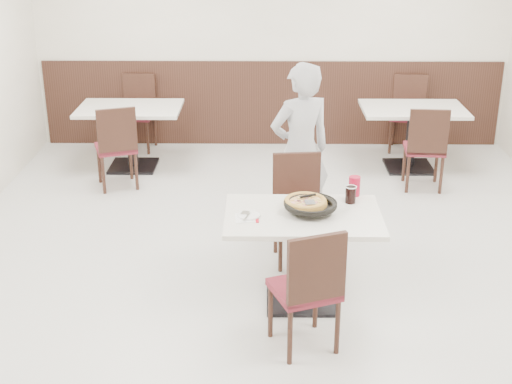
{
  "coord_description": "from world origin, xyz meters",
  "views": [
    {
      "loc": [
        -0.1,
        -5.55,
        2.94
      ],
      "look_at": [
        -0.16,
        -0.3,
        0.83
      ],
      "focal_mm": 50.0,
      "sensor_mm": 36.0,
      "label": 1
    }
  ],
  "objects_px": {
    "red_cup": "(354,186)",
    "bg_chair_left_far": "(137,114)",
    "bg_chair_right_near": "(424,147)",
    "bg_table_right": "(411,138)",
    "bg_chair_left_near": "(116,146)",
    "chair_near": "(304,287)",
    "bg_chair_right_far": "(407,115)",
    "chair_far": "(299,212)",
    "diner_person": "(300,151)",
    "main_table": "(302,258)",
    "side_plate": "(249,215)",
    "cola_glass": "(351,195)",
    "bg_table_left": "(132,138)",
    "pizza_pan": "(310,208)",
    "pizza": "(305,203)"
  },
  "relations": [
    {
      "from": "chair_near",
      "to": "bg_chair_right_near",
      "type": "xyz_separation_m",
      "value": [
        1.48,
        3.11,
        0.0
      ]
    },
    {
      "from": "bg_chair_left_far",
      "to": "bg_chair_right_far",
      "type": "relative_size",
      "value": 1.0
    },
    {
      "from": "bg_chair_right_near",
      "to": "bg_chair_right_far",
      "type": "relative_size",
      "value": 1.0
    },
    {
      "from": "pizza",
      "to": "red_cup",
      "type": "bearing_deg",
      "value": 37.33
    },
    {
      "from": "chair_far",
      "to": "bg_table_left",
      "type": "bearing_deg",
      "value": -57.79
    },
    {
      "from": "side_plate",
      "to": "bg_chair_left_far",
      "type": "bearing_deg",
      "value": 111.53
    },
    {
      "from": "main_table",
      "to": "bg_table_left",
      "type": "distance_m",
      "value": 3.62
    },
    {
      "from": "bg_chair_left_far",
      "to": "pizza",
      "type": "bearing_deg",
      "value": 124.48
    },
    {
      "from": "main_table",
      "to": "pizza",
      "type": "relative_size",
      "value": 3.56
    },
    {
      "from": "bg_table_right",
      "to": "bg_chair_left_near",
      "type": "bearing_deg",
      "value": -169.41
    },
    {
      "from": "red_cup",
      "to": "main_table",
      "type": "bearing_deg",
      "value": -137.95
    },
    {
      "from": "pizza_pan",
      "to": "red_cup",
      "type": "distance_m",
      "value": 0.52
    },
    {
      "from": "bg_table_right",
      "to": "chair_near",
      "type": "bearing_deg",
      "value": -111.34
    },
    {
      "from": "cola_glass",
      "to": "bg_table_right",
      "type": "bearing_deg",
      "value": 69.8
    },
    {
      "from": "cola_glass",
      "to": "bg_table_right",
      "type": "height_order",
      "value": "cola_glass"
    },
    {
      "from": "diner_person",
      "to": "main_table",
      "type": "bearing_deg",
      "value": 64.45
    },
    {
      "from": "chair_far",
      "to": "red_cup",
      "type": "xyz_separation_m",
      "value": [
        0.43,
        -0.29,
        0.35
      ]
    },
    {
      "from": "cola_glass",
      "to": "bg_table_left",
      "type": "xyz_separation_m",
      "value": [
        -2.27,
        2.87,
        -0.44
      ]
    },
    {
      "from": "cola_glass",
      "to": "diner_person",
      "type": "relative_size",
      "value": 0.08
    },
    {
      "from": "chair_near",
      "to": "bg_chair_right_far",
      "type": "height_order",
      "value": "same"
    },
    {
      "from": "main_table",
      "to": "pizza_pan",
      "type": "bearing_deg",
      "value": 28.53
    },
    {
      "from": "chair_near",
      "to": "bg_table_right",
      "type": "height_order",
      "value": "chair_near"
    },
    {
      "from": "bg_chair_right_near",
      "to": "bg_chair_right_far",
      "type": "distance_m",
      "value": 1.3
    },
    {
      "from": "chair_far",
      "to": "diner_person",
      "type": "height_order",
      "value": "diner_person"
    },
    {
      "from": "bg_chair_left_near",
      "to": "bg_table_right",
      "type": "bearing_deg",
      "value": -8.93
    },
    {
      "from": "side_plate",
      "to": "bg_table_right",
      "type": "height_order",
      "value": "side_plate"
    },
    {
      "from": "side_plate",
      "to": "bg_table_left",
      "type": "bearing_deg",
      "value": 114.98
    },
    {
      "from": "red_cup",
      "to": "bg_chair_left_far",
      "type": "distance_m",
      "value": 4.16
    },
    {
      "from": "cola_glass",
      "to": "bg_chair_left_near",
      "type": "height_order",
      "value": "bg_chair_left_near"
    },
    {
      "from": "bg_chair_left_far",
      "to": "bg_chair_right_near",
      "type": "bearing_deg",
      "value": 165.71
    },
    {
      "from": "side_plate",
      "to": "bg_chair_right_far",
      "type": "bearing_deg",
      "value": 63.23
    },
    {
      "from": "chair_near",
      "to": "bg_chair_left_far",
      "type": "distance_m",
      "value": 4.82
    },
    {
      "from": "chair_near",
      "to": "pizza_pan",
      "type": "relative_size",
      "value": 2.76
    },
    {
      "from": "chair_far",
      "to": "bg_chair_right_near",
      "type": "height_order",
      "value": "same"
    },
    {
      "from": "diner_person",
      "to": "bg_chair_left_far",
      "type": "height_order",
      "value": "diner_person"
    },
    {
      "from": "pizza_pan",
      "to": "side_plate",
      "type": "height_order",
      "value": "pizza_pan"
    },
    {
      "from": "chair_far",
      "to": "bg_chair_left_near",
      "type": "bearing_deg",
      "value": -48.46
    },
    {
      "from": "pizza",
      "to": "cola_glass",
      "type": "relative_size",
      "value": 2.59
    },
    {
      "from": "side_plate",
      "to": "bg_chair_right_near",
      "type": "distance_m",
      "value": 3.17
    },
    {
      "from": "pizza_pan",
      "to": "bg_table_right",
      "type": "bearing_deg",
      "value": 65.74
    },
    {
      "from": "main_table",
      "to": "bg_chair_left_near",
      "type": "bearing_deg",
      "value": 128.11
    },
    {
      "from": "main_table",
      "to": "side_plate",
      "type": "xyz_separation_m",
      "value": [
        -0.41,
        -0.05,
        0.38
      ]
    },
    {
      "from": "pizza_pan",
      "to": "cola_glass",
      "type": "xyz_separation_m",
      "value": [
        0.33,
        0.2,
        0.02
      ]
    },
    {
      "from": "bg_table_left",
      "to": "cola_glass",
      "type": "bearing_deg",
      "value": -51.66
    },
    {
      "from": "main_table",
      "to": "cola_glass",
      "type": "relative_size",
      "value": 9.23
    },
    {
      "from": "pizza_pan",
      "to": "diner_person",
      "type": "bearing_deg",
      "value": 90.97
    },
    {
      "from": "diner_person",
      "to": "chair_far",
      "type": "bearing_deg",
      "value": 63.0
    },
    {
      "from": "diner_person",
      "to": "bg_chair_left_far",
      "type": "bearing_deg",
      "value": -75.97
    },
    {
      "from": "pizza_pan",
      "to": "cola_glass",
      "type": "distance_m",
      "value": 0.39
    },
    {
      "from": "pizza_pan",
      "to": "cola_glass",
      "type": "height_order",
      "value": "cola_glass"
    }
  ]
}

